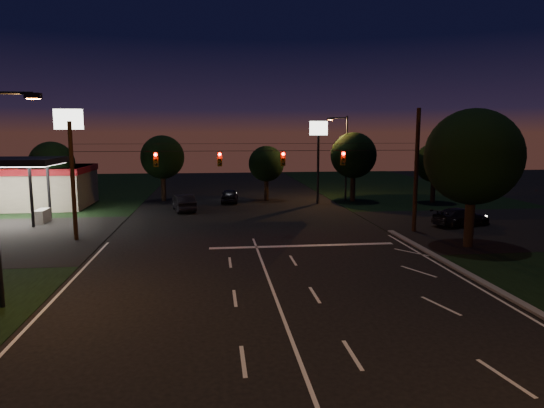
{
  "coord_description": "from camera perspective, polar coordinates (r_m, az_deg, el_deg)",
  "views": [
    {
      "loc": [
        -2.64,
        -18.62,
        7.25
      ],
      "look_at": [
        0.82,
        9.97,
        3.0
      ],
      "focal_mm": 32.0,
      "sensor_mm": 36.0,
      "label": 1
    }
  ],
  "objects": [
    {
      "name": "tree_far_a",
      "position": [
        51.18,
        -24.41,
        4.29
      ],
      "size": [
        4.2,
        4.2,
        6.42
      ],
      "color": "black",
      "rests_on": "ground"
    },
    {
      "name": "center_line",
      "position": [
        14.78,
        4.58,
        -20.96
      ],
      "size": [
        0.14,
        40.0,
        0.01
      ],
      "primitive_type": "cube",
      "color": "silver",
      "rests_on": "ground"
    },
    {
      "name": "pole_sign_right",
      "position": [
        49.78,
        5.48,
        7.19
      ],
      "size": [
        1.8,
        0.3,
        8.4
      ],
      "color": "black",
      "rests_on": "ground"
    },
    {
      "name": "pole_sign_left_near",
      "position": [
        42.18,
        -22.73,
        7.38
      ],
      "size": [
        2.2,
        0.3,
        9.1
      ],
      "color": "black",
      "rests_on": "ground"
    },
    {
      "name": "tree_far_d",
      "position": [
        51.92,
        9.55,
        5.6
      ],
      "size": [
        4.8,
        4.8,
        7.3
      ],
      "color": "black",
      "rests_on": "ground"
    },
    {
      "name": "signal_span",
      "position": [
        33.73,
        -2.42,
        5.42
      ],
      "size": [
        24.0,
        0.4,
        1.56
      ],
      "color": "black",
      "rests_on": "ground"
    },
    {
      "name": "stop_bar",
      "position": [
        31.48,
        3.61,
        -4.92
      ],
      "size": [
        12.0,
        0.5,
        0.01
      ],
      "primitive_type": "cube",
      "color": "silver",
      "rests_on": "ground"
    },
    {
      "name": "car_cross",
      "position": [
        40.65,
        21.37,
        -1.44
      ],
      "size": [
        5.29,
        3.41,
        1.43
      ],
      "primitive_type": "imported",
      "rotation": [
        0.0,
        0.0,
        1.88
      ],
      "color": "black",
      "rests_on": "ground"
    },
    {
      "name": "utility_pole_right",
      "position": [
        37.38,
        16.33,
        -3.13
      ],
      "size": [
        0.3,
        0.3,
        9.0
      ],
      "primitive_type": "cylinder",
      "color": "black",
      "rests_on": "ground"
    },
    {
      "name": "cross_street_right",
      "position": [
        41.99,
        25.88,
        -2.4
      ],
      "size": [
        20.0,
        16.0,
        0.02
      ],
      "primitive_type": "cube",
      "color": "black",
      "rests_on": "ground"
    },
    {
      "name": "ground",
      "position": [
        20.15,
        1.11,
        -12.69
      ],
      "size": [
        140.0,
        140.0,
        0.0
      ],
      "primitive_type": "plane",
      "color": "black",
      "rests_on": "ground"
    },
    {
      "name": "tree_far_b",
      "position": [
        53.08,
        -12.73,
        5.34
      ],
      "size": [
        4.6,
        4.6,
        6.98
      ],
      "color": "black",
      "rests_on": "ground"
    },
    {
      "name": "utility_pole_left",
      "position": [
        35.64,
        -22.03,
        -3.96
      ],
      "size": [
        0.28,
        0.28,
        8.0
      ],
      "primitive_type": "cylinder",
      "color": "black",
      "rests_on": "ground"
    },
    {
      "name": "tree_far_c",
      "position": [
        52.14,
        -0.67,
        4.71
      ],
      "size": [
        3.8,
        3.8,
        5.86
      ],
      "color": "black",
      "rests_on": "ground"
    },
    {
      "name": "tree_far_e",
      "position": [
        52.92,
        18.52,
        4.56
      ],
      "size": [
        4.0,
        4.0,
        6.18
      ],
      "color": "black",
      "rests_on": "ground"
    },
    {
      "name": "car_oncoming_b",
      "position": [
        45.94,
        -10.35,
        0.15
      ],
      "size": [
        2.61,
        4.94,
        1.55
      ],
      "primitive_type": "imported",
      "rotation": [
        0.0,
        0.0,
        3.36
      ],
      "color": "black",
      "rests_on": "ground"
    },
    {
      "name": "gas_station",
      "position": [
        52.86,
        -28.22,
        2.11
      ],
      "size": [
        14.2,
        16.1,
        5.25
      ],
      "color": "gray",
      "rests_on": "ground"
    },
    {
      "name": "car_oncoming_a",
      "position": [
        50.87,
        -5.0,
        0.99
      ],
      "size": [
        2.05,
        4.38,
        1.45
      ],
      "primitive_type": "imported",
      "rotation": [
        0.0,
        0.0,
        3.06
      ],
      "color": "black",
      "rests_on": "ground"
    },
    {
      "name": "street_light_right_far",
      "position": [
        52.52,
        8.47,
        6.11
      ],
      "size": [
        2.2,
        0.35,
        9.0
      ],
      "color": "black",
      "rests_on": "ground"
    },
    {
      "name": "tree_right_near",
      "position": [
        33.05,
        22.48,
        5.03
      ],
      "size": [
        6.0,
        6.0,
        8.76
      ],
      "color": "black",
      "rests_on": "ground"
    }
  ]
}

